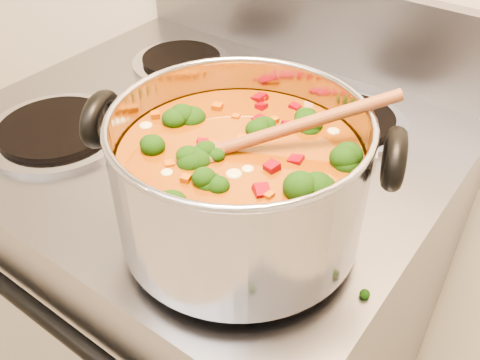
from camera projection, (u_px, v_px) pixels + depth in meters
name	position (u px, v px, depth m)	size (l,w,h in m)	color
electric_range	(214.00, 308.00, 1.13)	(0.74, 0.67, 1.08)	gray
stockpot	(240.00, 180.00, 0.60)	(0.34, 0.28, 0.17)	#A2A2AA
wooden_spoon	(250.00, 140.00, 0.57)	(0.20, 0.20, 0.08)	brown
cooktop_crumbs	(212.00, 191.00, 0.72)	(0.35, 0.17, 0.01)	black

